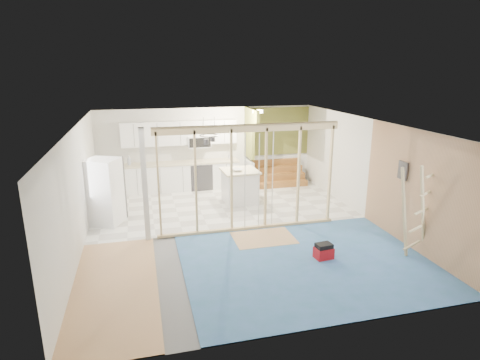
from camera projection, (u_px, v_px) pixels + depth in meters
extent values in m
cube|color=slate|center=(237.00, 231.00, 9.75)|extent=(7.00, 8.00, 0.01)
cube|color=white|center=(236.00, 124.00, 9.04)|extent=(7.00, 8.00, 0.01)
cube|color=silver|center=(207.00, 148.00, 13.13)|extent=(7.00, 0.01, 2.60)
cube|color=silver|center=(304.00, 254.00, 5.66)|extent=(7.00, 0.01, 2.60)
cube|color=silver|center=(78.00, 190.00, 8.57)|extent=(0.01, 8.00, 2.60)
cube|color=silver|center=(369.00, 170.00, 10.22)|extent=(0.01, 8.00, 2.60)
cube|color=white|center=(220.00, 204.00, 11.61)|extent=(7.00, 4.00, 0.02)
cube|color=#4A72B4|center=(308.00, 263.00, 8.12)|extent=(5.00, 4.00, 0.02)
cube|color=tan|center=(115.00, 287.00, 7.23)|extent=(1.50, 4.00, 0.02)
cube|color=tan|center=(264.00, 238.00, 9.30)|extent=(1.40, 1.00, 0.01)
cube|color=#DAC185|center=(249.00, 128.00, 9.14)|extent=(4.40, 0.09, 0.18)
cube|color=#DAC185|center=(248.00, 228.00, 9.81)|extent=(4.40, 0.09, 0.06)
cube|color=silver|center=(145.00, 186.00, 8.90)|extent=(0.12, 0.14, 2.60)
cube|color=#DAC185|center=(158.00, 185.00, 8.97)|extent=(0.04, 0.09, 2.40)
cube|color=#DAC185|center=(196.00, 182.00, 9.17)|extent=(0.04, 0.09, 2.40)
cube|color=#DAC185|center=(231.00, 180.00, 9.37)|extent=(0.04, 0.09, 2.40)
cube|color=#DAC185|center=(266.00, 178.00, 9.56)|extent=(0.04, 0.09, 2.40)
cube|color=#DAC185|center=(299.00, 175.00, 9.76)|extent=(0.04, 0.09, 2.40)
cube|color=#DAC185|center=(330.00, 173.00, 9.96)|extent=(0.04, 0.09, 2.40)
cylinder|color=silver|center=(245.00, 183.00, 9.44)|extent=(0.02, 0.02, 2.35)
cylinder|color=silver|center=(273.00, 180.00, 9.65)|extent=(0.02, 0.02, 2.35)
cylinder|color=silver|center=(259.00, 181.00, 9.55)|extent=(0.02, 0.02, 2.35)
cube|color=white|center=(182.00, 177.00, 12.87)|extent=(3.60, 0.60, 0.88)
cube|color=beige|center=(181.00, 163.00, 12.74)|extent=(3.66, 0.64, 0.05)
cube|color=white|center=(105.00, 192.00, 11.30)|extent=(0.60, 1.60, 0.88)
cube|color=beige|center=(103.00, 176.00, 11.17)|extent=(0.64, 1.64, 0.05)
cube|color=white|center=(180.00, 133.00, 12.60)|extent=(3.60, 0.34, 0.75)
cube|color=white|center=(199.00, 142.00, 12.78)|extent=(0.72, 0.38, 0.36)
cube|color=black|center=(200.00, 143.00, 12.60)|extent=(0.68, 0.02, 0.30)
cube|color=olive|center=(249.00, 133.00, 12.88)|extent=(0.10, 0.90, 1.60)
cube|color=white|center=(249.00, 174.00, 13.24)|extent=(0.10, 0.90, 0.90)
cube|color=olive|center=(256.00, 118.00, 12.08)|extent=(0.10, 0.50, 0.50)
cube|color=olive|center=(277.00, 131.00, 13.54)|extent=(2.20, 0.04, 1.60)
cube|color=white|center=(276.00, 169.00, 13.90)|extent=(2.20, 0.04, 0.90)
cube|color=#9A622C|center=(282.00, 184.00, 13.26)|extent=(1.70, 0.26, 0.20)
cube|color=#9A622C|center=(280.00, 177.00, 13.45)|extent=(1.70, 0.26, 0.20)
cube|color=#9A622C|center=(278.00, 169.00, 13.64)|extent=(1.70, 0.26, 0.20)
cube|color=#9A622C|center=(275.00, 162.00, 13.83)|extent=(1.70, 0.26, 0.20)
torus|color=black|center=(209.00, 135.00, 10.89)|extent=(0.52, 0.52, 0.02)
cylinder|color=black|center=(203.00, 126.00, 10.79)|extent=(0.01, 0.01, 0.50)
cylinder|color=black|center=(214.00, 126.00, 10.86)|extent=(0.01, 0.01, 0.50)
cylinder|color=#3B3B40|center=(206.00, 142.00, 10.82)|extent=(0.14, 0.14, 0.14)
cylinder|color=#3B3B40|center=(213.00, 139.00, 11.05)|extent=(0.12, 0.12, 0.12)
cube|color=tan|center=(421.00, 194.00, 8.35)|extent=(0.02, 4.00, 2.60)
cube|color=#3B3B40|center=(403.00, 171.00, 8.81)|extent=(0.04, 0.30, 0.40)
cylinder|color=#FFEABF|center=(258.00, 111.00, 12.19)|extent=(0.32, 0.32, 0.08)
cube|color=white|center=(104.00, 192.00, 9.97)|extent=(0.96, 0.94, 1.69)
cube|color=#3B3B40|center=(119.00, 191.00, 10.05)|extent=(0.30, 0.62, 1.65)
cube|color=white|center=(240.00, 188.00, 11.67)|extent=(0.93, 0.93, 0.91)
cube|color=beige|center=(240.00, 171.00, 11.53)|extent=(1.04, 1.04, 0.05)
imported|color=white|center=(237.00, 170.00, 11.39)|extent=(0.33, 0.33, 0.07)
imported|color=#B0B7C5|center=(129.00, 160.00, 12.32)|extent=(0.15, 0.15, 0.30)
imported|color=silver|center=(230.00, 156.00, 13.17)|extent=(0.10, 0.10, 0.20)
cube|color=#A70F14|center=(324.00, 253.00, 8.29)|extent=(0.39, 0.31, 0.25)
cube|color=black|center=(324.00, 246.00, 8.25)|extent=(0.35, 0.27, 0.09)
cube|color=tan|center=(404.00, 213.00, 8.07)|extent=(0.47, 0.15, 1.97)
cube|color=tan|center=(423.00, 212.00, 8.17)|extent=(0.47, 0.15, 1.97)
cube|color=tan|center=(412.00, 245.00, 8.33)|extent=(0.47, 0.15, 0.13)
cube|color=tan|center=(417.00, 228.00, 8.25)|extent=(0.47, 0.15, 0.13)
cube|color=tan|center=(423.00, 210.00, 8.16)|extent=(0.47, 0.15, 0.13)
cube|color=tan|center=(429.00, 192.00, 8.08)|extent=(0.47, 0.15, 0.13)
cube|color=tan|center=(434.00, 174.00, 7.99)|extent=(0.47, 0.15, 0.13)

